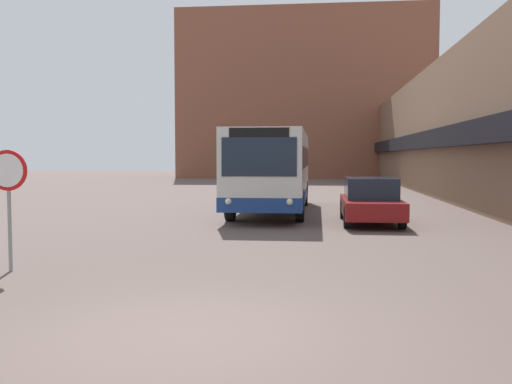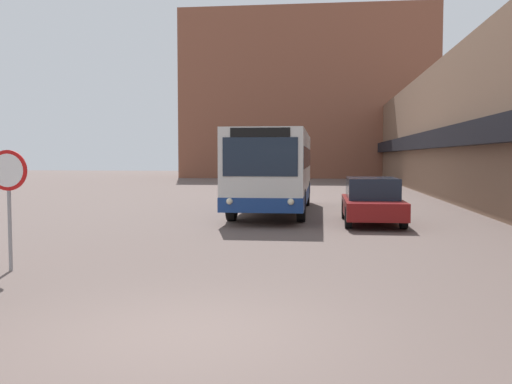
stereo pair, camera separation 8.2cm
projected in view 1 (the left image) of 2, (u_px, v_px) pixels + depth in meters
ground_plane at (192, 335)px, 6.87m from camera, size 160.00×160.00×0.00m
building_row_right at (483, 129)px, 29.39m from camera, size 5.50×60.00×7.14m
building_backdrop_far at (304, 96)px, 60.25m from camera, size 26.00×8.00×17.16m
city_bus at (272, 169)px, 22.05m from camera, size 2.61×10.26×3.06m
parked_car_front at (370, 200)px, 18.45m from camera, size 1.83×4.38×1.47m
stop_sign at (8, 184)px, 10.60m from camera, size 0.76×0.08×2.28m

